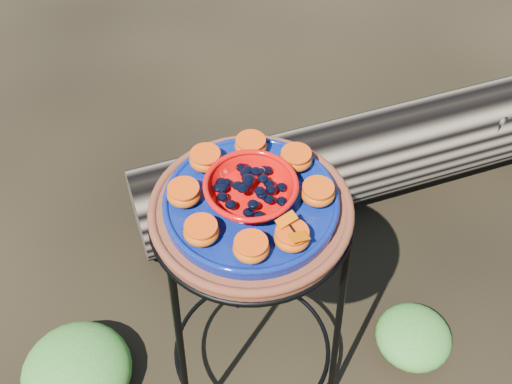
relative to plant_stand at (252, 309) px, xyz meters
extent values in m
plane|color=black|center=(0.00, 0.00, -0.35)|extent=(60.00, 60.00, 0.00)
cylinder|color=#522B12|center=(0.00, 0.00, 0.37)|extent=(0.39, 0.39, 0.03)
cylinder|color=#030246|center=(0.00, 0.00, 0.39)|extent=(0.33, 0.33, 0.02)
ellipsoid|color=#AD3400|center=(0.05, -0.11, 0.42)|extent=(0.07, 0.07, 0.04)
ellipsoid|color=#AD3400|center=(0.12, -0.02, 0.42)|extent=(0.07, 0.07, 0.04)
ellipsoid|color=#AD3400|center=(0.10, 0.07, 0.42)|extent=(0.07, 0.07, 0.04)
ellipsoid|color=#AD3400|center=(0.02, 0.12, 0.42)|extent=(0.07, 0.07, 0.04)
ellipsoid|color=#AD3400|center=(-0.07, 0.10, 0.42)|extent=(0.07, 0.07, 0.04)
ellipsoid|color=#AD3400|center=(-0.12, 0.02, 0.42)|extent=(0.07, 0.07, 0.04)
ellipsoid|color=#AD3400|center=(-0.10, -0.07, 0.42)|extent=(0.07, 0.07, 0.04)
ellipsoid|color=#AD3400|center=(-0.02, -0.12, 0.42)|extent=(0.07, 0.07, 0.04)
ellipsoid|color=#2A6923|center=(-0.47, 0.07, -0.28)|extent=(0.30, 0.30, 0.15)
ellipsoid|color=#2A6923|center=(0.46, -0.01, -0.30)|extent=(0.21, 0.21, 0.11)
ellipsoid|color=#2A6923|center=(-0.09, 0.64, -0.28)|extent=(0.27, 0.27, 0.13)
camera|label=1|loc=(-0.15, -0.77, 1.34)|focal=45.00mm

